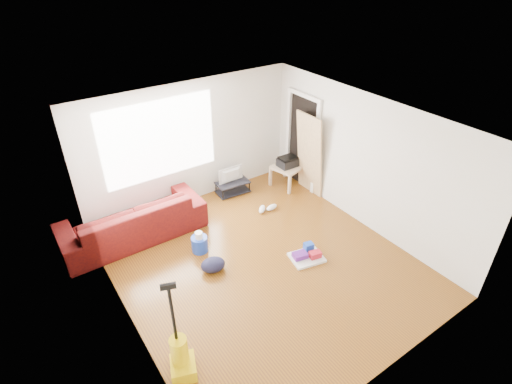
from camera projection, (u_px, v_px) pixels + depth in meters
room at (262, 196)px, 6.24m from camera, size 4.51×5.01×2.51m
sofa at (136, 236)px, 7.39m from camera, size 2.55×1.00×0.74m
tv_stand at (233, 187)px, 8.61m from camera, size 0.73×0.45×0.26m
tv at (232, 175)px, 8.46m from camera, size 0.58×0.08×0.33m
side_table at (288, 169)px, 8.75m from camera, size 0.71×0.71×0.48m
printer at (288, 162)px, 8.66m from camera, size 0.42×0.32×0.22m
bucket at (200, 250)px, 7.05m from camera, size 0.33×0.33×0.29m
toilet_paper at (199, 242)px, 6.93m from camera, size 0.13×0.13×0.12m
cleaning_tray at (307, 255)px, 6.85m from camera, size 0.62×0.54×0.20m
backpack at (213, 270)px, 6.63m from camera, size 0.46×0.40×0.22m
sneakers at (267, 208)px, 8.07m from camera, size 0.47×0.27×0.11m
vacuum at (181, 357)px, 4.92m from camera, size 0.41×0.44×1.47m
door_panel at (306, 191)px, 8.73m from camera, size 0.22×0.72×1.78m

